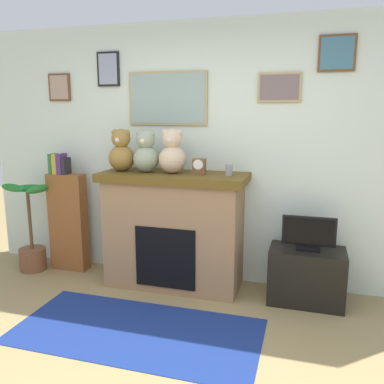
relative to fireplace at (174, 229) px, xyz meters
name	(u,v)px	position (x,y,z in m)	size (l,w,h in m)	color
back_wall	(215,154)	(0.33, 0.33, 0.73)	(5.20, 0.15, 2.60)	silver
fireplace	(174,229)	(0.00, 0.00, 0.00)	(1.44, 0.59, 1.15)	#95704E
bookshelf	(68,218)	(-1.26, 0.07, 0.00)	(0.41, 0.16, 1.29)	brown
potted_plant	(31,238)	(-1.63, -0.09, -0.21)	(0.52, 0.55, 1.00)	brown
tv_stand	(306,276)	(1.29, -0.03, -0.33)	(0.67, 0.40, 0.51)	black
television	(309,235)	(1.29, -0.03, 0.07)	(0.47, 0.14, 0.31)	black
area_rug	(137,331)	(0.00, -0.94, -0.58)	(1.98, 0.95, 0.01)	navy
candle_jar	(229,170)	(0.55, -0.02, 0.62)	(0.07, 0.07, 0.11)	gray
mantel_clock	(199,167)	(0.26, -0.02, 0.64)	(0.12, 0.09, 0.15)	brown
teddy_bear_cream	(121,152)	(-0.54, -0.02, 0.76)	(0.26, 0.26, 0.42)	olive
teddy_bear_tan	(146,153)	(-0.28, -0.02, 0.75)	(0.26, 0.26, 0.41)	#929F87
teddy_bear_grey	(172,153)	(-0.01, -0.02, 0.76)	(0.26, 0.26, 0.43)	beige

